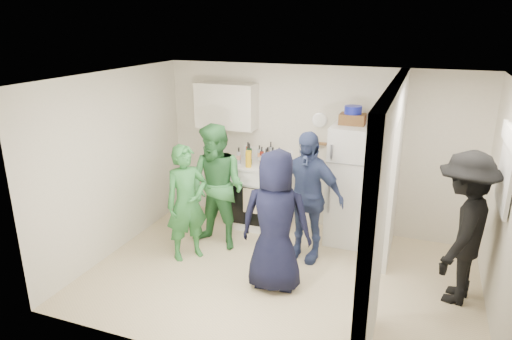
{
  "coord_description": "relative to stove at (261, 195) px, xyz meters",
  "views": [
    {
      "loc": [
        1.51,
        -4.9,
        3.11
      ],
      "look_at": [
        -0.48,
        0.4,
        1.25
      ],
      "focal_mm": 32.0,
      "sensor_mm": 36.0,
      "label": 1
    }
  ],
  "objects": [
    {
      "name": "floor",
      "position": [
        0.77,
        -1.37,
        -0.51
      ],
      "size": [
        4.8,
        4.8,
        0.0
      ],
      "primitive_type": "plane",
      "color": "beige",
      "rests_on": "ground"
    },
    {
      "name": "wall_back",
      "position": [
        0.77,
        0.33,
        0.74
      ],
      "size": [
        4.8,
        0.0,
        4.8
      ],
      "primitive_type": "plane",
      "rotation": [
        1.57,
        0.0,
        0.0
      ],
      "color": "silver",
      "rests_on": "floor"
    },
    {
      "name": "wall_front",
      "position": [
        0.77,
        -3.07,
        0.74
      ],
      "size": [
        4.8,
        0.0,
        4.8
      ],
      "primitive_type": "plane",
      "rotation": [
        -1.57,
        0.0,
        0.0
      ],
      "color": "silver",
      "rests_on": "floor"
    },
    {
      "name": "wall_left",
      "position": [
        -1.63,
        -1.37,
        0.74
      ],
      "size": [
        0.0,
        3.4,
        3.4
      ],
      "primitive_type": "plane",
      "rotation": [
        1.57,
        0.0,
        1.57
      ],
      "color": "silver",
      "rests_on": "floor"
    },
    {
      "name": "wall_right",
      "position": [
        3.17,
        -1.37,
        0.74
      ],
      "size": [
        0.0,
        3.4,
        3.4
      ],
      "primitive_type": "plane",
      "rotation": [
        1.57,
        0.0,
        -1.57
      ],
      "color": "silver",
      "rests_on": "floor"
    },
    {
      "name": "ceiling",
      "position": [
        0.77,
        -1.37,
        1.99
      ],
      "size": [
        4.8,
        4.8,
        0.0
      ],
      "primitive_type": "plane",
      "rotation": [
        3.14,
        0.0,
        0.0
      ],
      "color": "white",
      "rests_on": "wall_back"
    },
    {
      "name": "partition_pier_back",
      "position": [
        1.97,
        -0.27,
        0.74
      ],
      "size": [
        0.12,
        1.2,
        2.5
      ],
      "primitive_type": "cube",
      "color": "silver",
      "rests_on": "floor"
    },
    {
      "name": "partition_pier_front",
      "position": [
        1.97,
        -2.47,
        0.74
      ],
      "size": [
        0.12,
        1.2,
        2.5
      ],
      "primitive_type": "cube",
      "color": "silver",
      "rests_on": "floor"
    },
    {
      "name": "partition_header",
      "position": [
        1.97,
        -1.37,
        1.79
      ],
      "size": [
        0.12,
        1.0,
        0.4
      ],
      "primitive_type": "cube",
      "color": "silver",
      "rests_on": "partition_pier_back"
    },
    {
      "name": "stove",
      "position": [
        0.0,
        0.0,
        0.0
      ],
      "size": [
        0.86,
        0.71,
        1.02
      ],
      "primitive_type": "cube",
      "color": "white",
      "rests_on": "floor"
    },
    {
      "name": "upper_cabinet",
      "position": [
        -0.63,
        0.15,
        1.34
      ],
      "size": [
        0.95,
        0.34,
        0.7
      ],
      "primitive_type": "cube",
      "color": "silver",
      "rests_on": "wall_back"
    },
    {
      "name": "fridge",
      "position": [
        1.44,
        -0.03,
        0.36
      ],
      "size": [
        0.71,
        0.69,
        1.74
      ],
      "primitive_type": "cube",
      "color": "white",
      "rests_on": "floor"
    },
    {
      "name": "wicker_basket",
      "position": [
        1.34,
        0.02,
        1.3
      ],
      "size": [
        0.35,
        0.25,
        0.15
      ],
      "primitive_type": "cube",
      "color": "brown",
      "rests_on": "fridge"
    },
    {
      "name": "blue_bowl",
      "position": [
        1.34,
        0.02,
        1.43
      ],
      "size": [
        0.24,
        0.24,
        0.11
      ],
      "primitive_type": "cylinder",
      "color": "#161E9C",
      "rests_on": "wicker_basket"
    },
    {
      "name": "yellow_cup_stack_top",
      "position": [
        1.66,
        -0.13,
        1.35
      ],
      "size": [
        0.09,
        0.09,
        0.25
      ],
      "primitive_type": "cylinder",
      "color": "yellow",
      "rests_on": "fridge"
    },
    {
      "name": "wall_clock",
      "position": [
        0.82,
        0.31,
        1.19
      ],
      "size": [
        0.22,
        0.02,
        0.22
      ],
      "primitive_type": "cylinder",
      "rotation": [
        1.57,
        0.0,
        0.0
      ],
      "color": "white",
      "rests_on": "wall_back"
    },
    {
      "name": "spice_shelf",
      "position": [
        0.77,
        0.28,
        0.84
      ],
      "size": [
        0.35,
        0.08,
        0.03
      ],
      "primitive_type": "cube",
      "color": "olive",
      "rests_on": "wall_back"
    },
    {
      "name": "nook_window",
      "position": [
        3.15,
        -1.17,
        1.14
      ],
      "size": [
        0.03,
        0.7,
        0.8
      ],
      "primitive_type": "cube",
      "color": "black",
      "rests_on": "wall_right"
    },
    {
      "name": "nook_window_frame",
      "position": [
        3.13,
        -1.17,
        1.14
      ],
      "size": [
        0.04,
        0.76,
        0.86
      ],
      "primitive_type": "cube",
      "color": "white",
      "rests_on": "wall_right"
    },
    {
      "name": "nook_valance",
      "position": [
        3.11,
        -1.17,
        1.49
      ],
      "size": [
        0.04,
        0.82,
        0.18
      ],
      "primitive_type": "cube",
      "color": "white",
      "rests_on": "wall_right"
    },
    {
      "name": "yellow_cup_stack_stove",
      "position": [
        -0.12,
        -0.22,
        0.63
      ],
      "size": [
        0.09,
        0.09,
        0.25
      ],
      "primitive_type": "cylinder",
      "color": "gold",
      "rests_on": "stove"
    },
    {
      "name": "red_cup",
      "position": [
        0.22,
        -0.2,
        0.57
      ],
      "size": [
        0.09,
        0.09,
        0.12
      ],
      "primitive_type": "cylinder",
      "color": "red",
      "rests_on": "stove"
    },
    {
      "name": "person_green_left",
      "position": [
        -0.58,
        -1.32,
        0.29
      ],
      "size": [
        0.66,
        0.69,
        1.59
      ],
      "primitive_type": "imported",
      "rotation": [
        0.0,
        0.0,
        0.88
      ],
      "color": "#317B3C",
      "rests_on": "floor"
    },
    {
      "name": "person_green_center",
      "position": [
        -0.33,
        -0.89,
        0.38
      ],
      "size": [
        0.98,
        0.82,
        1.79
      ],
      "primitive_type": "imported",
      "rotation": [
        0.0,
        0.0,
        -0.18
      ],
      "color": "#33743A",
      "rests_on": "floor"
    },
    {
      "name": "person_denim",
      "position": [
        0.92,
        -0.76,
        0.38
      ],
      "size": [
        1.1,
        0.59,
        1.78
      ],
      "primitive_type": "imported",
      "rotation": [
        0.0,
        0.0,
        -0.16
      ],
      "color": "#334871",
      "rests_on": "floor"
    },
    {
      "name": "person_navy",
      "position": [
        0.77,
        -1.61,
        0.36
      ],
      "size": [
        0.9,
        0.64,
        1.74
      ],
      "primitive_type": "imported",
      "rotation": [
        0.0,
        0.0,
        -3.03
      ],
      "color": "black",
      "rests_on": "floor"
    },
    {
      "name": "person_nook",
      "position": [
        2.82,
        -1.11,
        0.38
      ],
      "size": [
        0.95,
        1.29,
        1.79
      ],
      "primitive_type": "imported",
      "rotation": [
        0.0,
        0.0,
        -1.84
      ],
      "color": "black",
      "rests_on": "floor"
    },
    {
      "name": "bottle_a",
      "position": [
        -0.27,
        0.13,
        0.65
      ],
      "size": [
        0.07,
        0.07,
        0.28
      ],
      "primitive_type": "cylinder",
      "color": "brown",
      "rests_on": "stove"
    },
    {
      "name": "bottle_b",
      "position": [
        -0.16,
        -0.08,
        0.67
      ],
      "size": [
        0.08,
        0.08,
        0.33
      ],
      "primitive_type": "cylinder",
      "color": "#164425",
      "rests_on": "stove"
    },
    {
      "name": "bottle_c",
      "position": [
        -0.08,
        0.14,
        0.63
      ],
      "size": [
        0.06,
        0.06,
        0.25
      ],
      "primitive_type": "cylinder",
      "color": "#ACB4BA",
      "rests_on": "stove"
    },
    {
      "name": "bottle_d",
      "position": [
        0.03,
        -0.06,
        0.65
      ],
      "size": [
        0.06,
        0.06,
        0.29
      ],
      "primitive_type": "cylinder",
      "color": "maroon",
      "rests_on": "stove"
    },
    {
      "name": "bottle_e",
      "position": [
        0.1,
        0.16,
        0.67
      ],
      "size": [
        0.06,
        0.06,
        0.32
      ],
      "primitive_type": "cylinder",
      "color": "#A6ADB8",
      "rests_on": "stove"
    },
    {
      "name": "bottle_f",
      "position": [
        0.18,
        0.01,
        0.65
      ],
      "size": [
        0.08,
        0.08,
        0.27
      ],
      "primitive_type": "cylinder",
      "color": "black",
      "rests_on": "stove"
    },
    {
      "name": "bottle_g",
      "position": [
        0.25,
        0.12,
        0.63
      ],
      "size": [
        0.06,
        0.06,
        0.25
      ],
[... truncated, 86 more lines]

